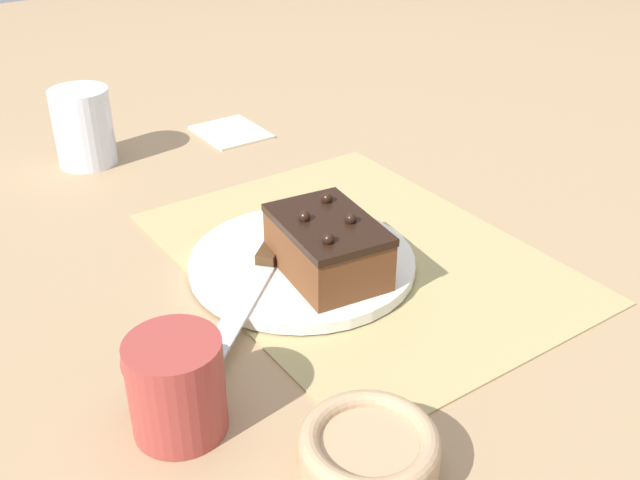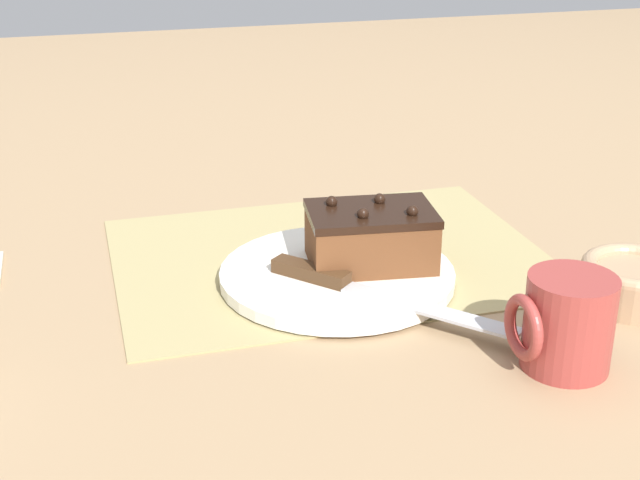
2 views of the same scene
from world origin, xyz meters
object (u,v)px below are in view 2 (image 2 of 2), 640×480
at_px(serving_knife, 349,284).
at_px(small_bowl, 634,280).
at_px(cake_plate, 337,275).
at_px(coffee_mug, 566,323).
at_px(chocolate_cake, 371,236).

distance_m(serving_knife, small_bowl, 0.28).
xyz_separation_m(cake_plate, serving_knife, (0.00, 0.05, 0.01)).
height_order(serving_knife, coffee_mug, coffee_mug).
relative_size(cake_plate, serving_knife, 1.15).
bearing_deg(cake_plate, small_bowl, 156.07).
distance_m(chocolate_cake, serving_knife, 0.07).
xyz_separation_m(chocolate_cake, small_bowl, (-0.23, 0.12, -0.02)).
bearing_deg(serving_knife, coffee_mug, 89.22).
relative_size(chocolate_cake, serving_knife, 0.66).
relative_size(chocolate_cake, small_bowl, 1.33).
relative_size(serving_knife, small_bowl, 2.03).
bearing_deg(small_bowl, cake_plate, -23.93).
height_order(cake_plate, chocolate_cake, chocolate_cake).
bearing_deg(small_bowl, coffee_mug, 35.09).
relative_size(small_bowl, coffee_mug, 1.21).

